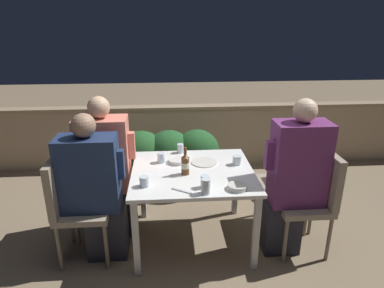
# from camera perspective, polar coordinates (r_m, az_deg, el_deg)

# --- Properties ---
(ground_plane) EXTENTS (16.00, 16.00, 0.00)m
(ground_plane) POSITION_cam_1_polar(r_m,az_deg,el_deg) (3.33, 0.10, -15.54)
(ground_plane) COLOR #847056
(parapet_wall) EXTENTS (9.00, 0.18, 0.84)m
(parapet_wall) POSITION_cam_1_polar(r_m,az_deg,el_deg) (4.69, -1.52, 1.46)
(parapet_wall) COLOR tan
(parapet_wall) RESTS_ON ground_plane
(dining_table) EXTENTS (1.05, 0.95, 0.71)m
(dining_table) POSITION_cam_1_polar(r_m,az_deg,el_deg) (3.00, 0.10, -5.85)
(dining_table) COLOR white
(dining_table) RESTS_ON ground_plane
(planter_hedge) EXTENTS (1.16, 0.47, 0.75)m
(planter_hedge) POSITION_cam_1_polar(r_m,az_deg,el_deg) (3.97, -3.78, -2.40)
(planter_hedge) COLOR brown
(planter_hedge) RESTS_ON ground_plane
(chair_left_near) EXTENTS (0.44, 0.43, 0.92)m
(chair_left_near) POSITION_cam_1_polar(r_m,az_deg,el_deg) (3.01, -19.52, -8.62)
(chair_left_near) COLOR gray
(chair_left_near) RESTS_ON ground_plane
(person_navy_jumper) EXTENTS (0.52, 0.26, 1.28)m
(person_navy_jumper) POSITION_cam_1_polar(r_m,az_deg,el_deg) (2.92, -15.89, -7.23)
(person_navy_jumper) COLOR #282833
(person_navy_jumper) RESTS_ON ground_plane
(chair_left_far) EXTENTS (0.44, 0.43, 0.92)m
(chair_left_far) POSITION_cam_1_polar(r_m,az_deg,el_deg) (3.28, -17.09, -5.85)
(chair_left_far) COLOR gray
(chair_left_far) RESTS_ON ground_plane
(person_coral_top) EXTENTS (0.51, 0.26, 1.33)m
(person_coral_top) POSITION_cam_1_polar(r_m,az_deg,el_deg) (3.19, -13.81, -3.99)
(person_coral_top) COLOR #282833
(person_coral_top) RESTS_ON ground_plane
(chair_right_near) EXTENTS (0.44, 0.43, 0.92)m
(chair_right_near) POSITION_cam_1_polar(r_m,az_deg,el_deg) (3.12, 19.76, -7.59)
(chair_right_near) COLOR gray
(chair_right_near) RESTS_ON ground_plane
(person_purple_stripe) EXTENTS (0.51, 0.26, 1.37)m
(person_purple_stripe) POSITION_cam_1_polar(r_m,az_deg,el_deg) (2.99, 16.57, -5.60)
(person_purple_stripe) COLOR #282833
(person_purple_stripe) RESTS_ON ground_plane
(chair_right_far) EXTENTS (0.44, 0.43, 0.92)m
(chair_right_far) POSITION_cam_1_polar(r_m,az_deg,el_deg) (3.39, 16.60, -4.88)
(chair_right_far) COLOR gray
(chair_right_far) RESTS_ON ground_plane
(beer_bottle) EXTENTS (0.07, 0.07, 0.24)m
(beer_bottle) POSITION_cam_1_polar(r_m,az_deg,el_deg) (2.87, -1.13, -3.37)
(beer_bottle) COLOR brown
(beer_bottle) RESTS_ON dining_table
(plate_0) EXTENTS (0.23, 0.23, 0.01)m
(plate_0) POSITION_cam_1_polar(r_m,az_deg,el_deg) (3.12, 2.06, -3.06)
(plate_0) COLOR silver
(plate_0) RESTS_ON dining_table
(bowl_0) EXTENTS (0.15, 0.15, 0.04)m
(bowl_0) POSITION_cam_1_polar(r_m,az_deg,el_deg) (2.68, 7.54, -7.04)
(bowl_0) COLOR beige
(bowl_0) RESTS_ON dining_table
(bowl_1) EXTENTS (0.16, 0.16, 0.04)m
(bowl_1) POSITION_cam_1_polar(r_m,az_deg,el_deg) (3.12, -2.48, -2.77)
(bowl_1) COLOR silver
(bowl_1) RESTS_ON dining_table
(glass_cup_0) EXTENTS (0.08, 0.08, 0.08)m
(glass_cup_0) POSITION_cam_1_polar(r_m,az_deg,el_deg) (2.72, -7.95, -6.20)
(glass_cup_0) COLOR silver
(glass_cup_0) RESTS_ON dining_table
(glass_cup_1) EXTENTS (0.06, 0.06, 0.09)m
(glass_cup_1) POSITION_cam_1_polar(r_m,az_deg,el_deg) (3.34, -1.95, -0.73)
(glass_cup_1) COLOR silver
(glass_cup_1) RESTS_ON dining_table
(glass_cup_2) EXTENTS (0.07, 0.07, 0.10)m
(glass_cup_2) POSITION_cam_1_polar(r_m,az_deg,el_deg) (2.67, 2.14, -6.25)
(glass_cup_2) COLOR silver
(glass_cup_2) RESTS_ON dining_table
(glass_cup_3) EXTENTS (0.07, 0.07, 0.09)m
(glass_cup_3) POSITION_cam_1_polar(r_m,az_deg,el_deg) (3.13, -5.18, -2.29)
(glass_cup_3) COLOR silver
(glass_cup_3) RESTS_ON dining_table
(glass_cup_4) EXTENTS (0.07, 0.07, 0.12)m
(glass_cup_4) POSITION_cam_1_polar(r_m,az_deg,el_deg) (2.58, 2.30, -7.06)
(glass_cup_4) COLOR silver
(glass_cup_4) RESTS_ON dining_table
(glass_cup_5) EXTENTS (0.08, 0.08, 0.08)m
(glass_cup_5) POSITION_cam_1_polar(r_m,az_deg,el_deg) (3.10, 7.46, -2.69)
(glass_cup_5) COLOR silver
(glass_cup_5) RESTS_ON dining_table
(fork_0) EXTENTS (0.15, 0.11, 0.01)m
(fork_0) POSITION_cam_1_polar(r_m,az_deg,el_deg) (2.64, -1.77, -7.78)
(fork_0) COLOR silver
(fork_0) RESTS_ON dining_table
(potted_plant) EXTENTS (0.32, 0.32, 0.71)m
(potted_plant) POSITION_cam_1_polar(r_m,az_deg,el_deg) (4.11, 18.26, -2.28)
(potted_plant) COLOR #B2A899
(potted_plant) RESTS_ON ground_plane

